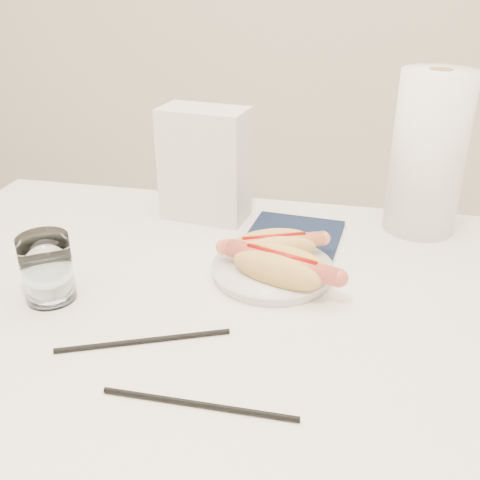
% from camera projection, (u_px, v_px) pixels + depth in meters
% --- Properties ---
extents(table, '(1.20, 0.80, 0.75)m').
position_uv_depth(table, '(224.00, 327.00, 0.89)').
color(table, white).
rests_on(table, ground).
extents(plate, '(0.25, 0.25, 0.02)m').
position_uv_depth(plate, '(272.00, 272.00, 0.91)').
color(plate, white).
rests_on(plate, table).
extents(hotdog_left, '(0.17, 0.11, 0.05)m').
position_uv_depth(hotdog_left, '(274.00, 247.00, 0.93)').
color(hotdog_left, '#E0AF59').
rests_on(hotdog_left, plate).
extents(hotdog_right, '(0.19, 0.12, 0.05)m').
position_uv_depth(hotdog_right, '(281.00, 266.00, 0.86)').
color(hotdog_right, '#DEAC56').
rests_on(hotdog_right, plate).
extents(water_glass, '(0.08, 0.08, 0.10)m').
position_uv_depth(water_glass, '(47.00, 268.00, 0.83)').
color(water_glass, white).
rests_on(water_glass, table).
extents(chopstick_near, '(0.22, 0.10, 0.01)m').
position_uv_depth(chopstick_near, '(144.00, 341.00, 0.75)').
color(chopstick_near, black).
rests_on(chopstick_near, table).
extents(chopstick_far, '(0.23, 0.01, 0.01)m').
position_uv_depth(chopstick_far, '(199.00, 404.00, 0.64)').
color(chopstick_far, black).
rests_on(chopstick_far, table).
extents(napkin_box, '(0.17, 0.11, 0.22)m').
position_uv_depth(napkin_box, '(205.00, 164.00, 1.08)').
color(napkin_box, silver).
rests_on(napkin_box, table).
extents(navy_napkin, '(0.18, 0.18, 0.01)m').
position_uv_depth(navy_napkin, '(294.00, 236.00, 1.04)').
color(navy_napkin, '#111B35').
rests_on(navy_napkin, table).
extents(paper_towel_roll, '(0.17, 0.17, 0.30)m').
position_uv_depth(paper_towel_roll, '(428.00, 154.00, 1.02)').
color(paper_towel_roll, white).
rests_on(paper_towel_roll, table).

